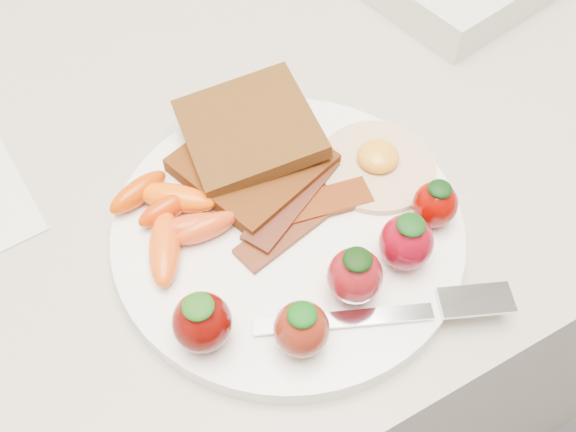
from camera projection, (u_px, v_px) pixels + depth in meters
counter at (239, 338)px, 0.94m from camera, size 2.00×0.60×0.90m
plate at (288, 230)px, 0.50m from camera, size 0.27×0.27×0.02m
toast_lower at (252, 163)px, 0.52m from camera, size 0.13×0.13×0.01m
toast_upper at (249, 129)px, 0.52m from camera, size 0.12×0.12×0.02m
fried_egg at (377, 163)px, 0.52m from camera, size 0.10×0.10×0.02m
bacon_strips at (298, 210)px, 0.49m from camera, size 0.12×0.08×0.01m
baby_carrots at (173, 218)px, 0.48m from camera, size 0.09×0.11×0.02m
strawberries at (336, 276)px, 0.44m from camera, size 0.23×0.08×0.05m
fork at (404, 311)px, 0.44m from camera, size 0.18×0.08×0.00m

